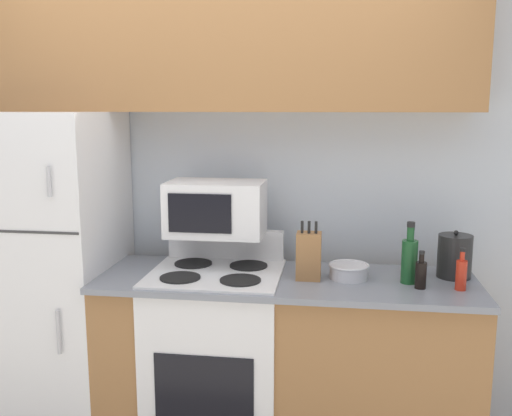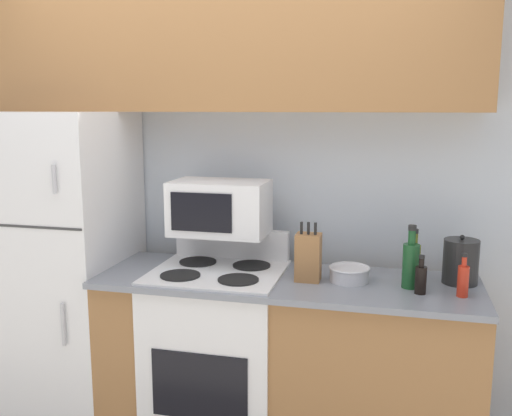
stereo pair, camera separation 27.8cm
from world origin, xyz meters
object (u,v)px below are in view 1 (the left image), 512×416
Objects in this scene: kettle at (455,256)px; bottle_soy_sauce at (421,274)px; microwave at (216,208)px; knife_block at (309,256)px; refrigerator at (47,274)px; bottle_wine_green at (409,259)px; stove at (217,356)px; bottle_olive_oil at (410,257)px; bottle_hot_sauce at (461,274)px; bowl at (349,271)px.

bottle_soy_sauce is at bearing -132.45° from kettle.
microwave reaches higher than kettle.
knife_block is at bearing -169.51° from kettle.
refrigerator is 7.29× the size of kettle.
bottle_soy_sauce is (0.05, -0.08, -0.05)m from bottle_wine_green.
stove is 0.73m from knife_block.
stove is 4.23× the size of bottle_olive_oil.
bottle_olive_oil reaches higher than kettle.
stove is 5.50× the size of bottle_hot_sauce.
bottle_hot_sauce reaches higher than bowl.
knife_block is 0.51m from bottle_olive_oil.
microwave is 2.49× the size of bowl.
microwave is 1.02m from bottle_olive_oil.
bottle_olive_oil is (0.02, 0.11, -0.02)m from bottle_wine_green.
bottle_wine_green is (0.48, 0.00, -0.00)m from knife_block.
bottle_wine_green is (0.95, -0.01, 0.56)m from stove.
bottle_wine_green is (0.28, -0.03, 0.08)m from bowl.
refrigerator is at bearing -178.92° from bottle_olive_oil.
bottle_hot_sauce is (1.18, -0.09, 0.52)m from stove.
bottle_wine_green is at bearing 0.37° from knife_block.
bottle_wine_green is at bearing -151.10° from kettle.
refrigerator reaches higher than knife_block.
microwave is 1.24m from bottle_hot_sauce.
knife_block reaches higher than kettle.
microwave is 2.77× the size of bottle_soy_sauce.
bottle_hot_sauce is at bearing -5.84° from knife_block.
bottle_olive_oil is (0.50, 0.11, -0.02)m from knife_block.
refrigerator reaches higher than bottle_olive_oil.
bottle_soy_sauce is at bearing -81.78° from bottle_olive_oil.
knife_block is at bearing -167.33° from bottle_olive_oil.
knife_block is 1.23× the size of kettle.
kettle is at bearing 10.51° from bowl.
bottle_soy_sauce is at bearing -5.05° from stove.
refrigerator is 1.91m from bottle_wine_green.
microwave is 1.00m from bottle_wine_green.
kettle is at bearing 10.49° from knife_block.
bottle_soy_sauce is 0.19m from bottle_olive_oil.
microwave is at bearing 99.84° from stove.
microwave is (0.93, 0.07, 0.38)m from refrigerator.
bottle_wine_green reaches higher than kettle.
stove is 4.61× the size of kettle.
bottle_hot_sauce is (0.71, -0.07, -0.04)m from knife_block.
bottle_hot_sauce is (0.18, 0.00, 0.01)m from bottle_soy_sauce.
kettle reaches higher than stove.
microwave is at bearing 169.91° from bottle_hot_sauce.
bottle_wine_green is 1.26× the size of kettle.
bottle_olive_oil is (0.97, 0.10, 0.54)m from stove.
bowl is at bearing 161.40° from bottle_soy_sauce.
bowl is at bearing 1.97° from stove.
bottle_hot_sauce is at bearing -92.25° from kettle.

